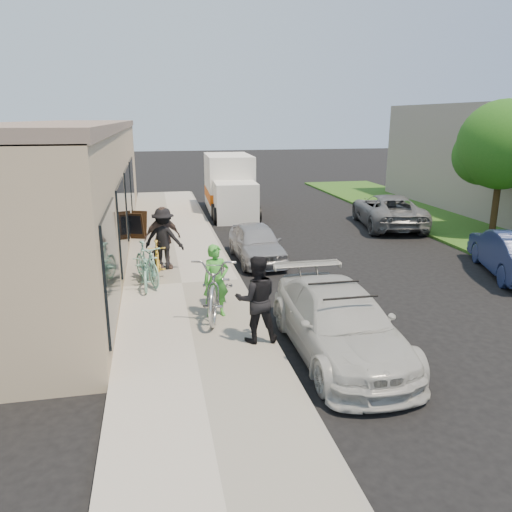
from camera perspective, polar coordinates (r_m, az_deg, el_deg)
ground at (r=10.89m, az=3.22°, el=-8.10°), size 120.00×120.00×0.00m
sidewalk at (r=13.35m, az=-8.45°, el=-3.36°), size 3.00×34.00×0.15m
curb at (r=13.51m, az=-1.87°, el=-3.00°), size 0.12×34.00×0.13m
storefront at (r=17.96m, az=-20.18°, el=7.45°), size 3.60×20.00×4.22m
bike_rack at (r=13.62m, az=-11.64°, el=-0.71°), size 0.15×0.55×0.78m
sandwich_board at (r=18.42m, az=-13.44°, el=3.46°), size 0.75×0.75×0.95m
sedan_white at (r=9.59m, az=9.48°, el=-7.51°), size 1.80×4.43×1.32m
sedan_silver at (r=15.60m, az=0.06°, el=1.54°), size 1.45×3.47×1.17m
moving_truck at (r=23.65m, az=-3.01°, el=7.81°), size 2.23×5.51×2.67m
far_car_gray at (r=21.29m, az=14.82°, el=5.05°), size 3.10×5.16×1.34m
median_tree at (r=20.51m, az=26.25°, el=10.96°), size 3.21×3.21×4.92m
tandem_bike at (r=11.11m, az=-4.38°, el=-2.95°), size 1.50×2.79×1.39m
woman_rider at (r=10.83m, az=-4.59°, el=-2.85°), size 0.65×0.49×1.61m
man_standing at (r=9.58m, az=0.05°, el=-4.95°), size 0.86×0.68×1.71m
cruiser_bike_a at (r=13.35m, az=-12.37°, el=-0.81°), size 1.06×1.85×1.07m
cruiser_bike_b at (r=13.12m, az=-12.42°, el=-1.51°), size 0.61×1.70×0.89m
cruiser_bike_c at (r=13.80m, az=-11.24°, el=-0.43°), size 0.47×1.61×0.96m
bystander_a at (r=14.46m, az=-10.50°, el=1.98°), size 1.30×1.03×1.77m
bystander_b at (r=14.46m, az=-10.63°, el=2.05°), size 1.14×0.74×1.81m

